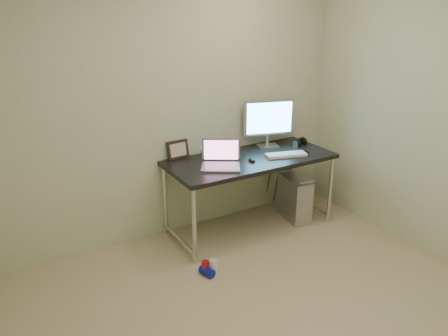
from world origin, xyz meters
The scene contains 17 objects.
floor centered at (0.00, 0.00, 0.00)m, with size 3.50×3.50×0.00m, color tan.
wall_back centered at (0.00, 1.75, 1.25)m, with size 3.50×0.02×2.50m, color beige.
desk centered at (0.60, 1.39, 0.67)m, with size 1.62×0.71×0.75m.
tower_computer centered at (1.13, 1.34, 0.23)m, with size 0.26×0.46×0.48m.
cable_a centered at (1.08, 1.70, 0.40)m, with size 0.01×0.01×0.70m, color black.
cable_b centered at (1.17, 1.68, 0.38)m, with size 0.01×0.01×0.72m, color black.
can_red centered at (-0.17, 0.89, 0.06)m, with size 0.07×0.07×0.12m, color #B11420.
can_white centered at (-0.10, 0.86, 0.06)m, with size 0.07×0.07×0.13m, color white.
can_blue centered at (-0.17, 0.86, 0.04)m, with size 0.07×0.07×0.13m, color #0B17A4.
laptop centered at (0.24, 1.33, 0.81)m, with size 0.44×0.42×0.24m.
monitor centered at (0.95, 1.60, 1.03)m, with size 0.51×0.20×0.48m.
keyboard centered at (0.93, 1.26, 0.76)m, with size 0.40×0.13×0.02m, color white.
mouse_right centered at (1.15, 1.25, 0.77)m, with size 0.07×0.11×0.04m, color black.
mouse_left centered at (0.56, 1.30, 0.77)m, with size 0.06×0.10×0.03m, color black.
headphones centered at (1.27, 1.47, 0.78)m, with size 0.16×0.10×0.10m.
picture_frame centered at (-0.01, 1.73, 0.84)m, with size 0.22×0.03×0.18m, color black.
webcam centered at (0.20, 1.64, 0.83)m, with size 0.04×0.03×0.11m.
Camera 1 is at (-1.61, -1.89, 2.12)m, focal length 35.00 mm.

